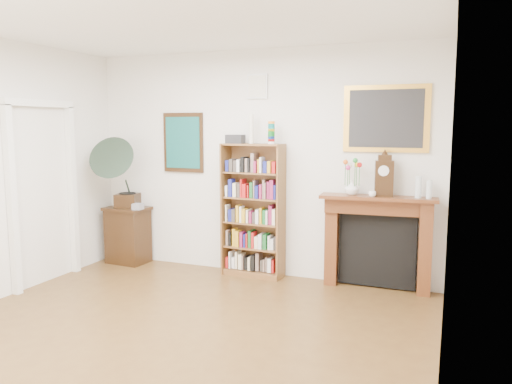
{
  "coord_description": "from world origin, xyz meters",
  "views": [
    {
      "loc": [
        2.27,
        -3.31,
        1.88
      ],
      "look_at": [
        0.33,
        1.6,
        1.17
      ],
      "focal_mm": 35.0,
      "sensor_mm": 36.0,
      "label": 1
    }
  ],
  "objects_px": {
    "teacup": "(372,194)",
    "bottle_left": "(418,187)",
    "bookshelf": "(253,203)",
    "mantel_clock": "(384,176)",
    "gramophone": "(119,168)",
    "cd_stack": "(138,207)",
    "bottle_right": "(429,189)",
    "side_cabinet": "(128,235)",
    "fireplace": "(377,234)",
    "flower_vase": "(352,188)"
  },
  "relations": [
    {
      "from": "gramophone",
      "to": "teacup",
      "type": "relative_size",
      "value": 11.8
    },
    {
      "from": "side_cabinet",
      "to": "mantel_clock",
      "type": "relative_size",
      "value": 1.66
    },
    {
      "from": "teacup",
      "to": "bookshelf",
      "type": "bearing_deg",
      "value": 176.81
    },
    {
      "from": "side_cabinet",
      "to": "mantel_clock",
      "type": "bearing_deg",
      "value": 5.48
    },
    {
      "from": "side_cabinet",
      "to": "bookshelf",
      "type": "bearing_deg",
      "value": 6.24
    },
    {
      "from": "bottle_right",
      "to": "fireplace",
      "type": "bearing_deg",
      "value": 175.29
    },
    {
      "from": "bookshelf",
      "to": "side_cabinet",
      "type": "height_order",
      "value": "bookshelf"
    },
    {
      "from": "side_cabinet",
      "to": "mantel_clock",
      "type": "xyz_separation_m",
      "value": [
        3.39,
        0.08,
        0.93
      ]
    },
    {
      "from": "gramophone",
      "to": "cd_stack",
      "type": "relative_size",
      "value": 7.96
    },
    {
      "from": "gramophone",
      "to": "bottle_right",
      "type": "bearing_deg",
      "value": -13.4
    },
    {
      "from": "mantel_clock",
      "to": "bottle_left",
      "type": "distance_m",
      "value": 0.38
    },
    {
      "from": "fireplace",
      "to": "gramophone",
      "type": "height_order",
      "value": "gramophone"
    },
    {
      "from": "teacup",
      "to": "fireplace",
      "type": "bearing_deg",
      "value": 70.06
    },
    {
      "from": "bookshelf",
      "to": "bottle_left",
      "type": "distance_m",
      "value": 1.96
    },
    {
      "from": "bookshelf",
      "to": "fireplace",
      "type": "relative_size",
      "value": 1.46
    },
    {
      "from": "side_cabinet",
      "to": "teacup",
      "type": "relative_size",
      "value": 9.51
    },
    {
      "from": "side_cabinet",
      "to": "mantel_clock",
      "type": "height_order",
      "value": "mantel_clock"
    },
    {
      "from": "bottle_left",
      "to": "bottle_right",
      "type": "xyz_separation_m",
      "value": [
        0.11,
        -0.01,
        -0.02
      ]
    },
    {
      "from": "mantel_clock",
      "to": "bottle_right",
      "type": "xyz_separation_m",
      "value": [
        0.48,
        0.0,
        -0.12
      ]
    },
    {
      "from": "bookshelf",
      "to": "teacup",
      "type": "distance_m",
      "value": 1.48
    },
    {
      "from": "bookshelf",
      "to": "flower_vase",
      "type": "xyz_separation_m",
      "value": [
        1.22,
        -0.01,
        0.25
      ]
    },
    {
      "from": "side_cabinet",
      "to": "flower_vase",
      "type": "bearing_deg",
      "value": 5.26
    },
    {
      "from": "teacup",
      "to": "bottle_right",
      "type": "relative_size",
      "value": 0.41
    },
    {
      "from": "bookshelf",
      "to": "mantel_clock",
      "type": "relative_size",
      "value": 4.11
    },
    {
      "from": "flower_vase",
      "to": "gramophone",
      "type": "bearing_deg",
      "value": -176.61
    },
    {
      "from": "gramophone",
      "to": "cd_stack",
      "type": "distance_m",
      "value": 0.57
    },
    {
      "from": "cd_stack",
      "to": "mantel_clock",
      "type": "relative_size",
      "value": 0.26
    },
    {
      "from": "gramophone",
      "to": "cd_stack",
      "type": "height_order",
      "value": "gramophone"
    },
    {
      "from": "side_cabinet",
      "to": "cd_stack",
      "type": "bearing_deg",
      "value": -18.85
    },
    {
      "from": "cd_stack",
      "to": "flower_vase",
      "type": "xyz_separation_m",
      "value": [
        2.79,
        0.17,
        0.36
      ]
    },
    {
      "from": "bookshelf",
      "to": "fireplace",
      "type": "bearing_deg",
      "value": 5.68
    },
    {
      "from": "bookshelf",
      "to": "gramophone",
      "type": "height_order",
      "value": "bookshelf"
    },
    {
      "from": "bookshelf",
      "to": "mantel_clock",
      "type": "distance_m",
      "value": 1.62
    },
    {
      "from": "fireplace",
      "to": "mantel_clock",
      "type": "bearing_deg",
      "value": -42.46
    },
    {
      "from": "side_cabinet",
      "to": "teacup",
      "type": "distance_m",
      "value": 3.36
    },
    {
      "from": "side_cabinet",
      "to": "bottle_left",
      "type": "bearing_deg",
      "value": 5.5
    },
    {
      "from": "gramophone",
      "to": "cd_stack",
      "type": "bearing_deg",
      "value": -13.5
    },
    {
      "from": "mantel_clock",
      "to": "flower_vase",
      "type": "xyz_separation_m",
      "value": [
        -0.35,
        -0.02,
        -0.14
      ]
    },
    {
      "from": "side_cabinet",
      "to": "gramophone",
      "type": "height_order",
      "value": "gramophone"
    },
    {
      "from": "fireplace",
      "to": "mantel_clock",
      "type": "height_order",
      "value": "mantel_clock"
    },
    {
      "from": "teacup",
      "to": "bottle_left",
      "type": "xyz_separation_m",
      "value": [
        0.48,
        0.11,
        0.09
      ]
    },
    {
      "from": "bookshelf",
      "to": "bottle_left",
      "type": "height_order",
      "value": "bookshelf"
    },
    {
      "from": "gramophone",
      "to": "flower_vase",
      "type": "relative_size",
      "value": 5.79
    },
    {
      "from": "bookshelf",
      "to": "cd_stack",
      "type": "xyz_separation_m",
      "value": [
        -1.57,
        -0.17,
        -0.11
      ]
    },
    {
      "from": "bottle_left",
      "to": "bottle_right",
      "type": "bearing_deg",
      "value": -4.45
    },
    {
      "from": "bookshelf",
      "to": "teacup",
      "type": "bearing_deg",
      "value": 0.21
    },
    {
      "from": "bottle_right",
      "to": "side_cabinet",
      "type": "bearing_deg",
      "value": -178.75
    },
    {
      "from": "bottle_left",
      "to": "cd_stack",
      "type": "bearing_deg",
      "value": -176.76
    },
    {
      "from": "fireplace",
      "to": "teacup",
      "type": "xyz_separation_m",
      "value": [
        -0.05,
        -0.14,
        0.48
      ]
    },
    {
      "from": "teacup",
      "to": "bottle_left",
      "type": "relative_size",
      "value": 0.34
    }
  ]
}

